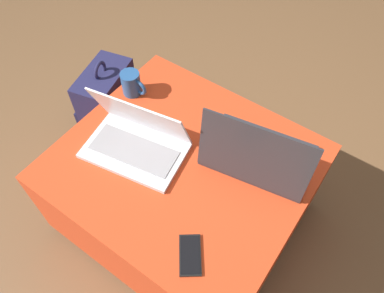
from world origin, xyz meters
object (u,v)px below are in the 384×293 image
(backpack, at_px, (108,107))
(coffee_mug, at_px, (132,84))
(laptop_far, at_px, (257,155))
(cell_phone, at_px, (190,255))
(laptop_near, at_px, (137,139))

(backpack, relative_size, coffee_mug, 4.20)
(laptop_far, bearing_deg, backpack, -12.22)
(cell_phone, xyz_separation_m, coffee_mug, (-0.60, 0.43, 0.05))
(laptop_near, distance_m, laptop_far, 0.44)
(laptop_near, xyz_separation_m, coffee_mug, (-0.20, 0.21, 0.00))
(cell_phone, bearing_deg, laptop_far, 53.78)
(laptop_near, distance_m, coffee_mug, 0.29)
(laptop_near, xyz_separation_m, backpack, (-0.42, 0.22, -0.29))
(backpack, height_order, coffee_mug, coffee_mug)
(laptop_near, height_order, laptop_far, laptop_far)
(laptop_far, relative_size, cell_phone, 2.87)
(backpack, bearing_deg, laptop_far, 74.00)
(backpack, bearing_deg, cell_phone, 47.66)
(cell_phone, xyz_separation_m, backpack, (-0.82, 0.45, -0.25))
(backpack, bearing_deg, laptop_near, 48.63)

